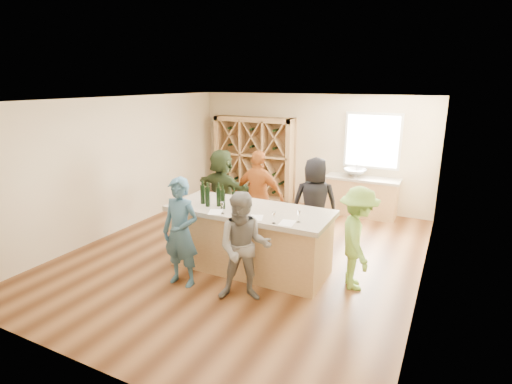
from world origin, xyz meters
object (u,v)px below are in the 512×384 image
at_px(sink, 355,173).
at_px(wine_bottle_f, 244,205).
at_px(wine_rack, 254,159).
at_px(tasting_counter_base, 250,241).
at_px(wine_bottle_e, 234,200).
at_px(person_far_mid, 259,196).
at_px(person_far_left, 222,190).
at_px(wine_bottle_a, 203,194).
at_px(person_near_right, 244,247).
at_px(person_server, 357,239).
at_px(person_near_left, 181,232).
at_px(wine_bottle_b, 208,197).
at_px(wine_bottle_d, 223,199).
at_px(wine_bottle_c, 219,197).
at_px(person_far_right, 315,203).

xyz_separation_m(sink, wine_bottle_f, (-0.81, -4.01, 0.22)).
height_order(wine_rack, tasting_counter_base, wine_rack).
distance_m(sink, wine_bottle_e, 4.00).
distance_m(person_far_mid, person_far_left, 0.94).
height_order(wine_rack, wine_bottle_a, wine_rack).
xyz_separation_m(person_near_right, person_server, (1.36, 1.09, -0.01)).
relative_size(tasting_counter_base, person_near_left, 1.51).
relative_size(tasting_counter_base, wine_bottle_f, 8.67).
distance_m(wine_bottle_a, person_far_left, 1.66).
height_order(wine_bottle_a, wine_bottle_f, wine_bottle_a).
bearing_deg(person_near_left, wine_rack, 102.17).
height_order(wine_rack, wine_bottle_b, wine_rack).
relative_size(sink, wine_bottle_e, 1.92).
bearing_deg(wine_bottle_d, person_near_right, -42.34).
relative_size(wine_bottle_a, wine_bottle_f, 1.08).
relative_size(tasting_counter_base, person_server, 1.62).
relative_size(wine_bottle_d, wine_bottle_e, 1.14).
bearing_deg(person_near_left, person_server, 23.03).
distance_m(wine_rack, person_near_right, 5.20).
bearing_deg(person_far_mid, wine_bottle_d, 95.16).
relative_size(wine_bottle_c, person_far_mid, 0.18).
xyz_separation_m(wine_bottle_c, wine_bottle_f, (0.57, -0.18, -0.01)).
xyz_separation_m(wine_bottle_a, person_far_left, (-0.55, 1.52, -0.37)).
relative_size(wine_rack, person_far_right, 1.25).
xyz_separation_m(person_near_left, person_far_mid, (0.25, 2.20, 0.05)).
distance_m(sink, person_near_left, 4.91).
bearing_deg(wine_bottle_b, sink, 68.63).
relative_size(wine_rack, wine_bottle_d, 6.84).
bearing_deg(person_near_right, wine_bottle_d, 114.07).
bearing_deg(wine_bottle_b, person_far_left, 113.84).
bearing_deg(person_server, wine_bottle_c, 74.93).
bearing_deg(wine_bottle_e, person_far_left, 127.44).
relative_size(person_far_right, wine_bottle_f, 5.85).
height_order(wine_rack, wine_bottle_f, wine_rack).
bearing_deg(person_far_mid, tasting_counter_base, 112.13).
xyz_separation_m(wine_bottle_a, wine_bottle_d, (0.45, -0.09, -0.00)).
height_order(person_near_left, person_far_right, person_far_right).
bearing_deg(wine_bottle_f, person_far_mid, 107.89).
xyz_separation_m(tasting_counter_base, wine_bottle_e, (-0.21, -0.13, 0.72)).
distance_m(wine_bottle_c, person_server, 2.33).
relative_size(tasting_counter_base, wine_bottle_b, 7.88).
bearing_deg(wine_bottle_e, tasting_counter_base, 31.85).
distance_m(wine_bottle_b, person_near_right, 1.35).
relative_size(sink, tasting_counter_base, 0.21).
distance_m(wine_bottle_b, wine_bottle_c, 0.18).
relative_size(person_server, wine_bottle_f, 5.35).
bearing_deg(wine_bottle_d, tasting_counter_base, 28.26).
xyz_separation_m(wine_bottle_b, person_near_right, (1.07, -0.70, -0.43)).
height_order(person_near_left, person_near_right, person_near_left).
height_order(sink, wine_bottle_d, wine_bottle_d).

